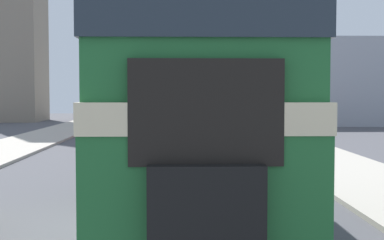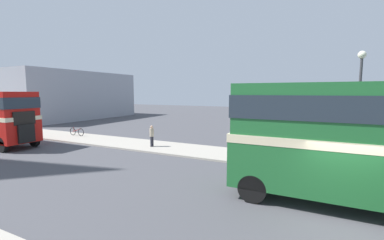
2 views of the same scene
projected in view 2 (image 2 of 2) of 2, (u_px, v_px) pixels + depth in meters
name	position (u px, v px, depth m)	size (l,w,h in m)	color
ground_plane	(346.00, 225.00, 7.94)	(120.00, 120.00, 0.00)	#47474C
sidewalk_right	(334.00, 166.00, 13.95)	(3.50, 120.00, 0.12)	#A8A093
double_decker_bus	(372.00, 136.00, 8.59)	(2.43, 9.52, 4.40)	#1E602D
pedestrian_walking	(152.00, 135.00, 18.68)	(0.31, 0.31, 1.54)	#282833
bicycle_on_pavement	(77.00, 132.00, 23.38)	(0.05, 1.76, 0.78)	black
street_lamp	(359.00, 95.00, 12.03)	(0.36, 0.36, 5.86)	#38383D
shop_building_block	(65.00, 96.00, 40.34)	(19.07, 11.81, 7.07)	#999EA8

